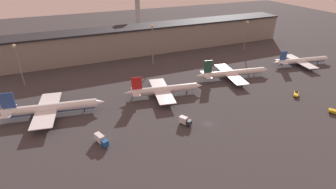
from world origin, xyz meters
name	(u,v)px	position (x,y,z in m)	size (l,w,h in m)	color
ground	(208,124)	(0.00, 0.00, 0.00)	(600.00, 600.00, 0.00)	#383538
terminal_building	(137,40)	(0.00, 109.12, 10.58)	(259.40, 20.88, 21.04)	gray
airplane_1	(50,108)	(-65.47, 35.98, 3.88)	(50.55, 34.97, 14.05)	white
airplane_2	(164,90)	(-7.99, 33.65, 3.49)	(43.83, 31.91, 12.54)	silver
airplane_3	(233,73)	(40.73, 38.88, 3.25)	(48.84, 34.11, 13.09)	white
airplane_4	(302,61)	(98.75, 38.79, 3.09)	(45.11, 29.67, 11.27)	white
service_vehicle_0	(335,111)	(61.19, -16.20, 1.23)	(4.79, 5.59, 2.63)	gold
service_vehicle_1	(101,139)	(-47.37, 4.76, 2.11)	(4.83, 7.89, 3.85)	#195199
service_vehicle_2	(185,121)	(-9.94, 3.80, 2.03)	(5.09, 6.08, 3.71)	#282D38
service_vehicle_3	(296,94)	(58.70, 5.05, 1.13)	(5.82, 5.45, 2.41)	gold
lamp_post_0	(18,60)	(-79.15, 77.25, 16.16)	(1.80, 1.80, 25.47)	slate
lamp_post_1	(152,41)	(1.66, 77.25, 18.16)	(1.80, 1.80, 29.14)	slate
lamp_post_2	(246,33)	(78.75, 77.25, 15.84)	(1.80, 1.80, 24.89)	slate
control_tower	(138,7)	(16.12, 155.99, 27.53)	(9.00, 9.00, 47.73)	#99999E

